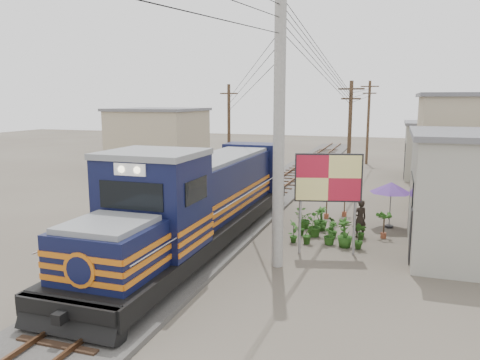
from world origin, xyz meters
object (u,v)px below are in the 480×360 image
(market_umbrella, at_px, (391,188))
(vendor, at_px, (360,219))
(locomotive, at_px, (201,202))
(billboard, at_px, (328,180))

(market_umbrella, bearing_deg, vendor, -120.37)
(locomotive, relative_size, vendor, 10.14)
(billboard, xyz_separation_m, market_umbrella, (2.23, 4.71, -1.00))
(locomotive, distance_m, vendor, 6.88)
(billboard, relative_size, vendor, 2.37)
(market_umbrella, height_order, vendor, market_umbrella)
(billboard, height_order, vendor, billboard)
(market_umbrella, bearing_deg, billboard, -115.36)
(locomotive, bearing_deg, billboard, 5.96)
(locomotive, height_order, vendor, locomotive)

